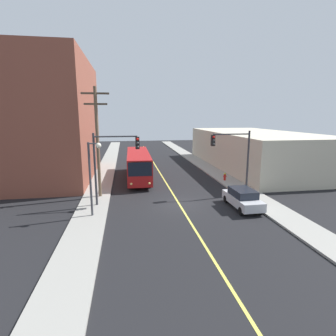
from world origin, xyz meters
The scene contains 13 objects.
ground_plane centered at (0.00, 0.00, 0.00)m, with size 120.00×120.00×0.00m, color black.
sidewalk_left centered at (-7.25, 10.00, 0.07)m, with size 2.50×90.00×0.15m, color gray.
sidewalk_right centered at (7.25, 10.00, 0.07)m, with size 2.50×90.00×0.15m, color gray.
lane_stripe_center centered at (0.00, 15.00, 0.01)m, with size 0.16×60.00×0.01m, color #D8CC4C.
building_left_brick centered at (-13.49, 12.58, 7.00)m, with size 10.00×17.63×14.00m.
building_right_warehouse centered at (14.49, 15.31, 2.58)m, with size 12.00×26.53×5.17m.
city_bus centered at (-2.98, 10.11, 1.82)m, with size 2.77×12.20×3.20m.
parked_car_silver centered at (4.95, -1.75, 0.84)m, with size 1.89×4.43×1.62m.
utility_pole_near centered at (-6.90, 3.05, 5.58)m, with size 2.40×0.28×9.86m.
traffic_signal_left_corner centered at (-5.41, 0.55, 4.30)m, with size 3.75×0.48×6.00m.
traffic_signal_right_corner centered at (5.41, 1.73, 4.30)m, with size 3.75×0.48×6.00m.
street_lamp_left centered at (-6.83, -1.86, 3.74)m, with size 0.98×0.40×5.50m.
fire_hydrant centered at (6.85, 7.08, 0.58)m, with size 0.44×0.26×0.84m.
Camera 1 is at (-4.41, -21.24, 7.49)m, focal length 28.12 mm.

